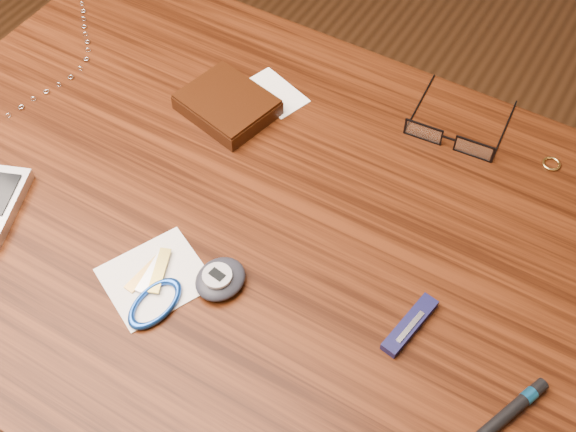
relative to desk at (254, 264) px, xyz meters
name	(u,v)px	position (x,y,z in m)	size (l,w,h in m)	color
desk	(254,264)	(0.00, 0.00, 0.00)	(1.00, 0.70, 0.75)	#3A1809
wallet_and_card	(228,104)	(-0.12, 0.14, 0.11)	(0.16, 0.16, 0.03)	black
eyeglasses	(450,137)	(0.16, 0.24, 0.11)	(0.13, 0.13, 0.03)	black
gold_ring	(551,164)	(0.29, 0.27, 0.10)	(0.02, 0.02, 0.00)	tan
pedometer	(220,279)	(0.02, -0.10, 0.11)	(0.06, 0.07, 0.03)	black
notepad_keys	(155,291)	(-0.04, -0.14, 0.11)	(0.14, 0.14, 0.01)	silver
pocket_knife	(410,325)	(0.23, -0.04, 0.11)	(0.03, 0.09, 0.01)	#101134
black_blue_pen	(512,410)	(0.36, -0.07, 0.11)	(0.05, 0.10, 0.01)	black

